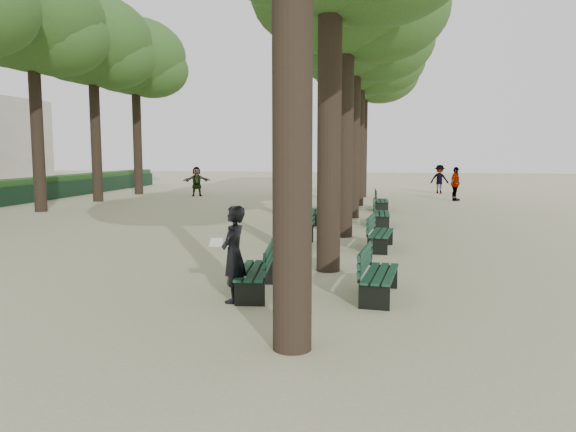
# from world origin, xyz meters

# --- Properties ---
(ground) EXTENTS (120.00, 120.00, 0.00)m
(ground) POSITION_xyz_m (0.00, 0.00, 0.00)
(ground) COLOR #B6B28A
(ground) RESTS_ON ground
(tree_central_3) EXTENTS (6.00, 6.00, 9.95)m
(tree_central_3) POSITION_xyz_m (1.50, 13.00, 7.65)
(tree_central_3) COLOR #33261C
(tree_central_3) RESTS_ON ground
(tree_central_4) EXTENTS (6.00, 6.00, 9.95)m
(tree_central_4) POSITION_xyz_m (1.50, 18.00, 7.65)
(tree_central_4) COLOR #33261C
(tree_central_4) RESTS_ON ground
(tree_central_5) EXTENTS (6.00, 6.00, 9.95)m
(tree_central_5) POSITION_xyz_m (1.50, 23.00, 7.65)
(tree_central_5) COLOR #33261C
(tree_central_5) RESTS_ON ground
(tree_far_3) EXTENTS (6.00, 6.00, 10.45)m
(tree_far_3) POSITION_xyz_m (-12.00, 13.00, 8.14)
(tree_far_3) COLOR #33261C
(tree_far_3) RESTS_ON ground
(tree_far_4) EXTENTS (6.00, 6.00, 10.45)m
(tree_far_4) POSITION_xyz_m (-12.00, 18.00, 8.14)
(tree_far_4) COLOR #33261C
(tree_far_4) RESTS_ON ground
(tree_far_5) EXTENTS (6.00, 6.00, 10.45)m
(tree_far_5) POSITION_xyz_m (-12.00, 23.00, 8.14)
(tree_far_5) COLOR #33261C
(tree_far_5) RESTS_ON ground
(bench_left_0) EXTENTS (0.76, 1.85, 0.92)m
(bench_left_0) POSITION_xyz_m (0.37, 0.71, 0.27)
(bench_left_0) COLOR black
(bench_left_0) RESTS_ON ground
(bench_left_1) EXTENTS (0.75, 1.85, 0.92)m
(bench_left_1) POSITION_xyz_m (0.37, 5.99, 0.27)
(bench_left_1) COLOR black
(bench_left_1) RESTS_ON ground
(bench_left_2) EXTENTS (0.75, 1.85, 0.92)m
(bench_left_2) POSITION_xyz_m (0.37, 11.00, 0.27)
(bench_left_2) COLOR black
(bench_left_2) RESTS_ON ground
(bench_left_3) EXTENTS (0.76, 1.85, 0.92)m
(bench_left_3) POSITION_xyz_m (0.37, 15.79, 0.27)
(bench_left_3) COLOR black
(bench_left_3) RESTS_ON ground
(bench_right_0) EXTENTS (0.75, 1.85, 0.92)m
(bench_right_0) POSITION_xyz_m (2.63, 0.84, 0.27)
(bench_right_0) COLOR black
(bench_right_0) RESTS_ON ground
(bench_right_1) EXTENTS (0.74, 1.85, 0.92)m
(bench_right_1) POSITION_xyz_m (2.63, 5.89, 0.27)
(bench_right_1) COLOR black
(bench_right_1) RESTS_ON ground
(bench_right_2) EXTENTS (0.61, 1.81, 0.92)m
(bench_right_2) POSITION_xyz_m (2.63, 10.71, 0.27)
(bench_right_2) COLOR black
(bench_right_2) RESTS_ON ground
(bench_right_3) EXTENTS (0.64, 1.82, 0.92)m
(bench_right_3) POSITION_xyz_m (2.63, 15.84, 0.27)
(bench_right_3) COLOR black
(bench_right_3) RESTS_ON ground
(man_with_map) EXTENTS (0.65, 0.72, 1.70)m
(man_with_map) POSITION_xyz_m (0.12, 0.17, 0.85)
(man_with_map) COLOR black
(man_with_map) RESTS_ON ground
(pedestrian_d) EXTENTS (1.00, 0.83, 1.93)m
(pedestrian_d) POSITION_xyz_m (-0.36, 24.94, 0.97)
(pedestrian_d) COLOR #262628
(pedestrian_d) RESTS_ON ground
(pedestrian_e) EXTENTS (1.60, 0.95, 1.72)m
(pedestrian_e) POSITION_xyz_m (-8.01, 22.11, 0.86)
(pedestrian_e) COLOR #262628
(pedestrian_e) RESTS_ON ground
(pedestrian_b) EXTENTS (1.19, 0.70, 1.77)m
(pedestrian_b) POSITION_xyz_m (6.13, 26.61, 0.88)
(pedestrian_b) COLOR #262628
(pedestrian_b) RESTS_ON ground
(pedestrian_c) EXTENTS (0.82, 1.09, 1.79)m
(pedestrian_c) POSITION_xyz_m (6.45, 21.46, 0.90)
(pedestrian_c) COLOR #262628
(pedestrian_c) RESTS_ON ground
(pedestrian_a) EXTENTS (0.44, 0.89, 1.77)m
(pedestrian_a) POSITION_xyz_m (-1.79, 21.84, 0.89)
(pedestrian_a) COLOR #262628
(pedestrian_a) RESTS_ON ground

